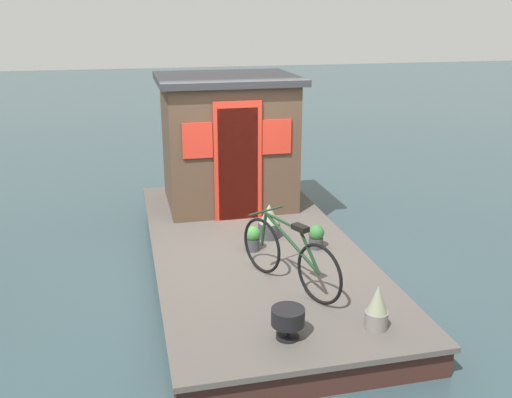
# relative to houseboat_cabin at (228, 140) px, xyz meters

# --- Properties ---
(ground_plane) EXTENTS (60.00, 60.00, 0.00)m
(ground_plane) POSITION_rel_houseboat_cabin_xyz_m (-1.83, 0.00, -1.41)
(ground_plane) COLOR #2D4247
(houseboat_deck) EXTENTS (5.88, 2.71, 0.37)m
(houseboat_deck) POSITION_rel_houseboat_cabin_xyz_m (-1.83, 0.00, -1.23)
(houseboat_deck) COLOR #4C4742
(houseboat_deck) RESTS_ON ground_plane
(houseboat_cabin) EXTENTS (1.87, 2.17, 2.07)m
(houseboat_cabin) POSITION_rel_houseboat_cabin_xyz_m (0.00, 0.00, 0.00)
(houseboat_cabin) COLOR #4C3828
(houseboat_cabin) RESTS_ON houseboat_deck
(bicycle) EXTENTS (1.53, 0.78, 0.82)m
(bicycle) POSITION_rel_houseboat_cabin_xyz_m (-3.18, -0.12, -0.67)
(bicycle) COLOR black
(bicycle) RESTS_ON houseboat_deck
(potted_plant_lavender) EXTENTS (0.30, 0.30, 0.49)m
(potted_plant_lavender) POSITION_rel_houseboat_cabin_xyz_m (-1.68, -0.27, -0.81)
(potted_plant_lavender) COLOR #38383D
(potted_plant_lavender) RESTS_ON houseboat_deck
(potted_plant_ivy) EXTENTS (0.21, 0.21, 0.34)m
(potted_plant_ivy) POSITION_rel_houseboat_cabin_xyz_m (-2.07, 0.06, -0.87)
(potted_plant_ivy) COLOR #38383D
(potted_plant_ivy) RESTS_ON houseboat_deck
(potted_plant_mint) EXTENTS (0.23, 0.23, 0.47)m
(potted_plant_mint) POSITION_rel_houseboat_cabin_xyz_m (-4.25, -0.72, -0.82)
(potted_plant_mint) COLOR slate
(potted_plant_mint) RESTS_ON houseboat_deck
(potted_plant_succulent) EXTENTS (0.21, 0.21, 0.33)m
(potted_plant_succulent) POSITION_rel_houseboat_cabin_xyz_m (-2.19, -0.79, -0.88)
(potted_plant_succulent) COLOR #38383D
(potted_plant_succulent) RESTS_ON houseboat_deck
(charcoal_grill) EXTENTS (0.33, 0.33, 0.32)m
(charcoal_grill) POSITION_rel_houseboat_cabin_xyz_m (-4.23, 0.20, -0.83)
(charcoal_grill) COLOR black
(charcoal_grill) RESTS_ON houseboat_deck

